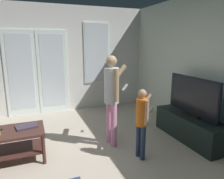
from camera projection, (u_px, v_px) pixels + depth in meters
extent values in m
cube|color=#C0B39F|center=(67.00, 174.00, 2.81)|extent=(5.24, 5.59, 0.02)
cube|color=silver|center=(45.00, 60.00, 5.03)|extent=(5.24, 0.06, 2.61)
cube|color=white|center=(21.00, 75.00, 4.86)|extent=(0.71, 0.02, 2.05)
cube|color=silver|center=(21.00, 73.00, 4.84)|extent=(0.55, 0.01, 1.75)
cube|color=white|center=(53.00, 73.00, 5.12)|extent=(0.71, 0.02, 2.05)
cube|color=silver|center=(53.00, 71.00, 5.10)|extent=(0.55, 0.01, 1.75)
cube|color=white|center=(97.00, 53.00, 5.43)|extent=(0.68, 0.02, 1.56)
cube|color=silver|center=(97.00, 53.00, 5.41)|extent=(0.62, 0.01, 1.50)
cube|color=silver|center=(220.00, 68.00, 3.45)|extent=(0.06, 5.59, 2.61)
cube|color=#472822|center=(13.00, 132.00, 3.03)|extent=(0.87, 0.59, 0.04)
cube|color=#45251F|center=(15.00, 150.00, 3.09)|extent=(0.79, 0.51, 0.02)
cylinder|color=#472822|center=(44.00, 150.00, 2.99)|extent=(0.05, 0.05, 0.43)
cylinder|color=#472822|center=(42.00, 135.00, 3.46)|extent=(0.05, 0.05, 0.43)
cube|color=black|center=(190.00, 127.00, 3.77)|extent=(0.47, 1.45, 0.45)
cube|color=black|center=(224.00, 143.00, 3.12)|extent=(0.40, 0.02, 0.25)
cube|color=black|center=(191.00, 115.00, 3.72)|extent=(0.08, 0.40, 0.04)
cube|color=black|center=(193.00, 96.00, 3.64)|extent=(0.04, 1.15, 0.66)
cube|color=black|center=(192.00, 96.00, 3.64)|extent=(0.00, 1.10, 0.61)
cylinder|color=pink|center=(114.00, 125.00, 3.48)|extent=(0.10, 0.10, 0.75)
cylinder|color=pink|center=(109.00, 122.00, 3.62)|extent=(0.10, 0.10, 0.75)
cylinder|color=silver|center=(112.00, 86.00, 3.40)|extent=(0.24, 0.24, 0.58)
sphere|color=tan|center=(111.00, 61.00, 3.32)|extent=(0.18, 0.18, 0.18)
cylinder|color=tan|center=(116.00, 85.00, 3.25)|extent=(0.08, 0.08, 0.52)
cylinder|color=tan|center=(116.00, 77.00, 3.60)|extent=(0.42, 0.12, 0.44)
cube|color=white|center=(125.00, 87.00, 3.72)|extent=(0.12, 0.05, 0.12)
cylinder|color=#2C3C57|center=(143.00, 143.00, 3.09)|extent=(0.07, 0.07, 0.53)
cylinder|color=#2C3C57|center=(138.00, 140.00, 3.19)|extent=(0.07, 0.07, 0.53)
cylinder|color=orange|center=(142.00, 112.00, 3.04)|extent=(0.17, 0.17, 0.41)
sphere|color=tan|center=(142.00, 94.00, 2.97)|extent=(0.13, 0.13, 0.13)
cylinder|color=tan|center=(147.00, 113.00, 2.93)|extent=(0.06, 0.06, 0.37)
cylinder|color=tan|center=(144.00, 104.00, 3.18)|extent=(0.31, 0.10, 0.30)
cube|color=white|center=(150.00, 111.00, 3.27)|extent=(0.13, 0.06, 0.12)
cube|color=#3A2F3F|center=(27.00, 126.00, 3.16)|extent=(0.34, 0.27, 0.02)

